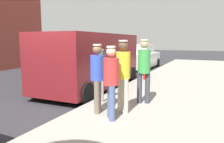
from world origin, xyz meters
The scene contains 10 objects.
ground_plane centered at (0.00, 0.00, 0.00)m, with size 80.00×80.00×0.00m, color #2D2D33.
sidewalk_slab centered at (3.50, 0.00, 0.07)m, with size 5.00×32.00×0.15m, color #9E998E.
parking_meter_near centered at (1.35, 0.18, 1.18)m, with size 0.14×0.18×1.52m.
pedestrian_in_green centered at (2.44, 0.57, 1.18)m, with size 0.35×0.34×1.78m.
pedestrian_in_blue centered at (1.66, -0.67, 1.10)m, with size 0.34×0.35×1.66m.
pedestrian_in_yellow centered at (2.22, -0.42, 1.17)m, with size 0.34×0.34×1.76m.
pedestrian_in_red centered at (2.16, -0.98, 1.08)m, with size 0.34×0.34×1.63m.
parked_van centered at (-0.15, 2.21, 1.15)m, with size 2.17×5.22×2.15m.
parked_sedan_ahead centered at (-0.37, 9.04, 0.75)m, with size 1.97×4.41×1.65m.
fire_hydrant centered at (1.45, 4.29, 0.57)m, with size 0.24×0.24×0.86m.
Camera 1 is at (4.14, -5.25, 1.89)m, focal length 35.12 mm.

